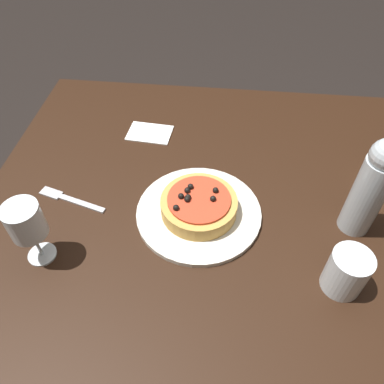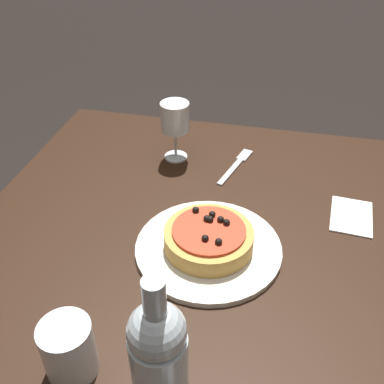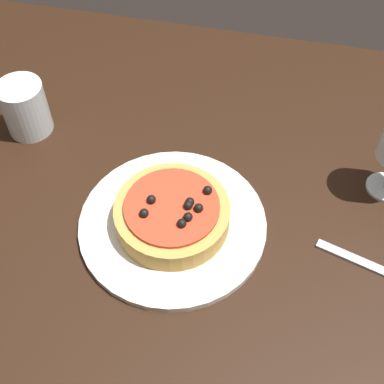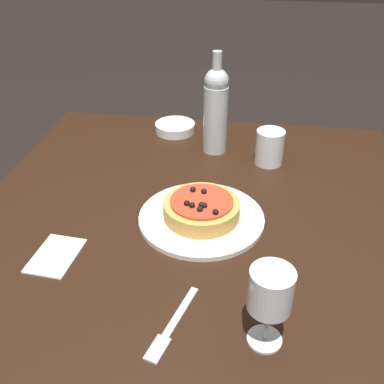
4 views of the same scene
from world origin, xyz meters
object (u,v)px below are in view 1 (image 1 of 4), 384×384
pizza (199,205)px  water_cup (346,272)px  dining_table (205,231)px  fork (68,199)px  dinner_plate (199,213)px  wine_glass (26,223)px  wine_bottle (373,185)px

pizza → water_cup: water_cup is taller
dining_table → fork: bearing=-179.1°
dinner_plate → pizza: size_ratio=1.66×
water_cup → pizza: bearing=153.0°
pizza → wine_glass: size_ratio=1.14×
dining_table → fork: size_ratio=6.23×
wine_bottle → fork: bearing=179.5°
wine_glass → wine_bottle: 0.70m
dining_table → water_cup: (0.29, -0.17, 0.14)m
wine_glass → wine_bottle: bearing=12.9°
dinner_plate → wine_bottle: wine_bottle is taller
dinner_plate → water_cup: water_cup is taller
dining_table → dinner_plate: size_ratio=3.78×
wine_glass → fork: wine_glass is taller
dining_table → dinner_plate: dinner_plate is taller
pizza → water_cup: (0.30, -0.15, 0.02)m
dining_table → wine_glass: size_ratio=7.12×
wine_bottle → dinner_plate: bearing=-179.1°
wine_glass → water_cup: 0.63m
dining_table → wine_glass: bearing=-153.9°
fork → wine_bottle: bearing=-164.3°
dining_table → fork: (-0.34, -0.01, 0.09)m
water_cup → wine_glass: bearing=179.6°
wine_bottle → fork: wine_bottle is taller
dinner_plate → pizza: (-0.00, 0.00, 0.03)m
pizza → wine_bottle: wine_bottle is taller
dinner_plate → wine_bottle: (0.36, 0.01, 0.13)m
pizza → fork: size_ratio=0.99×
pizza → wine_bottle: bearing=0.9°
dinner_plate → wine_bottle: size_ratio=1.00×
fork → water_cup: bearing=-178.6°
wine_glass → water_cup: size_ratio=1.58×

